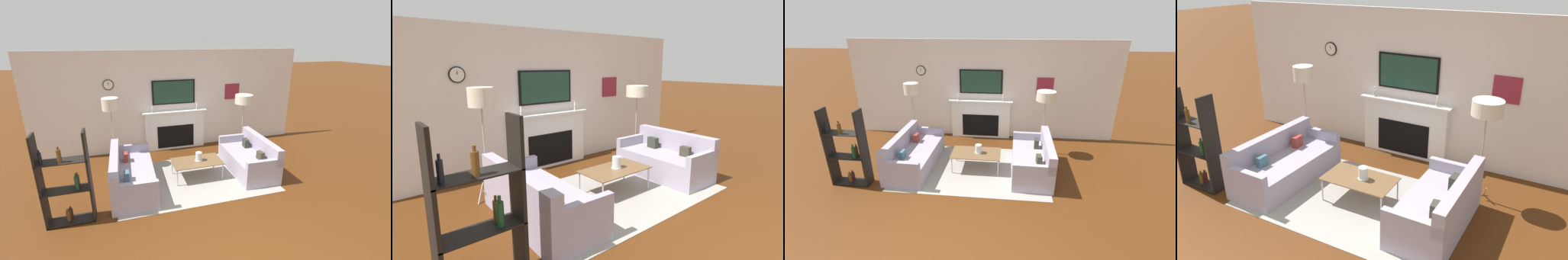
% 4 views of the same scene
% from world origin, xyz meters
% --- Properties ---
extents(fireplace_wall, '(7.37, 0.28, 2.70)m').
position_xyz_m(fireplace_wall, '(0.00, 5.15, 1.22)').
color(fireplace_wall, silver).
rests_on(fireplace_wall, ground_plane).
extents(area_rug, '(3.31, 2.12, 0.01)m').
position_xyz_m(area_rug, '(0.00, 3.21, 0.01)').
color(area_rug, gray).
rests_on(area_rug, ground_plane).
extents(couch_left, '(0.89, 1.92, 0.77)m').
position_xyz_m(couch_left, '(-1.35, 3.21, 0.27)').
color(couch_left, '#9B92A4').
rests_on(couch_left, ground_plane).
extents(couch_right, '(0.85, 1.68, 0.80)m').
position_xyz_m(couch_right, '(1.35, 3.21, 0.29)').
color(couch_right, '#9B92A4').
rests_on(couch_right, ground_plane).
extents(coffee_table, '(1.09, 0.63, 0.39)m').
position_xyz_m(coffee_table, '(0.08, 3.24, 0.37)').
color(coffee_table, brown).
rests_on(coffee_table, ground_plane).
extents(hurricane_candle, '(0.17, 0.17, 0.19)m').
position_xyz_m(hurricane_candle, '(0.13, 3.26, 0.48)').
color(hurricane_candle, silver).
rests_on(hurricane_candle, coffee_table).
extents(floor_lamp_left, '(0.36, 0.36, 1.73)m').
position_xyz_m(floor_lamp_left, '(-1.64, 4.20, 1.56)').
color(floor_lamp_left, '#9E998E').
rests_on(floor_lamp_left, ground_plane).
extents(floor_lamp_right, '(0.45, 0.45, 1.61)m').
position_xyz_m(floor_lamp_right, '(1.64, 4.20, 1.47)').
color(floor_lamp_right, '#9E998E').
rests_on(floor_lamp_right, ground_plane).
extents(shelf_unit, '(0.77, 0.28, 1.61)m').
position_xyz_m(shelf_unit, '(-2.39, 2.39, 0.75)').
color(shelf_unit, black).
rests_on(shelf_unit, ground_plane).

